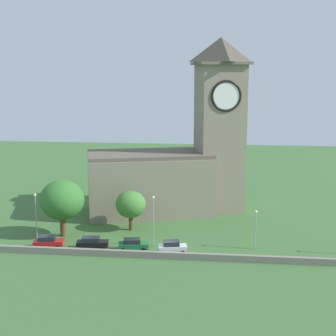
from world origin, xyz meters
name	(u,v)px	position (x,y,z in m)	size (l,w,h in m)	color
ground_plane	(177,223)	(0.00, 15.00, 0.00)	(200.00, 200.00, 0.00)	#3D6633
church	(178,159)	(-0.59, 23.19, 10.18)	(31.34, 18.60, 32.50)	gray
quay_barrier	(166,255)	(0.00, -2.16, 0.51)	(52.46, 0.70, 1.01)	gray
car_red	(48,242)	(-18.20, 0.38, 0.96)	(4.68, 2.79, 1.90)	red
car_black	(92,243)	(-11.55, 0.86, 0.91)	(4.94, 2.58, 1.81)	black
car_green	(133,244)	(-5.28, 0.82, 0.90)	(4.66, 2.70, 1.78)	#1E6B38
car_white	(172,247)	(0.68, 0.12, 0.97)	(4.39, 2.66, 1.93)	silver
streetlamp_west_end	(36,210)	(-21.21, 3.57, 5.01)	(0.44, 0.44, 7.59)	#9EA0A5
streetlamp_west_mid	(153,213)	(-2.48, 2.89, 5.18)	(0.44, 0.44, 7.90)	#9EA0A5
streetlamp_central	(256,223)	(12.86, 3.41, 4.10)	(0.44, 0.44, 6.01)	#9EA0A5
tree_riverside_west	(62,200)	(-17.76, 6.16, 5.98)	(7.12, 7.12, 9.23)	brown
tree_churchyard	(131,204)	(-7.40, 10.48, 4.43)	(5.07, 5.07, 6.74)	brown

